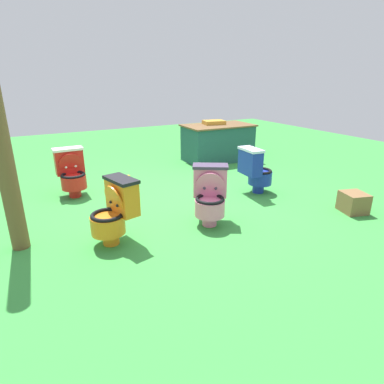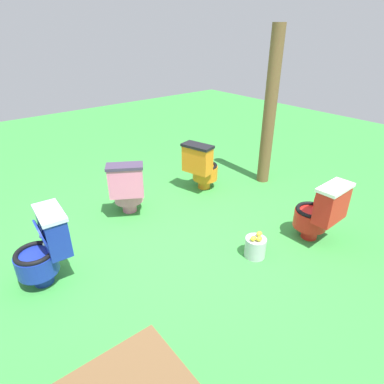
{
  "view_description": "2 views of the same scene",
  "coord_description": "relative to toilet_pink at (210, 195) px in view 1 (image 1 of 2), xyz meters",
  "views": [
    {
      "loc": [
        -2.02,
        -4.19,
        1.77
      ],
      "look_at": [
        -0.1,
        -0.64,
        0.31
      ],
      "focal_mm": 30.43,
      "sensor_mm": 36.0,
      "label": 1
    },
    {
      "loc": [
        1.65,
        2.33,
        2.19
      ],
      "look_at": [
        -0.53,
        -0.32,
        0.41
      ],
      "focal_mm": 30.41,
      "sensor_mm": 36.0,
      "label": 2
    }
  ],
  "objects": [
    {
      "name": "small_crate",
      "position": [
        1.9,
        -0.64,
        -0.24
      ],
      "size": [
        0.38,
        0.4,
        0.27
      ],
      "primitive_type": "cube",
      "rotation": [
        0.0,
        0.0,
        1.28
      ],
      "color": "brown",
      "rests_on": "ground"
    },
    {
      "name": "toilet_pink",
      "position": [
        0.0,
        0.0,
        0.0
      ],
      "size": [
        0.6,
        0.63,
        0.73
      ],
      "rotation": [
        0.0,
        0.0,
        2.59
      ],
      "color": "pink",
      "rests_on": "ground"
    },
    {
      "name": "toilet_orange",
      "position": [
        -1.18,
        0.07,
        0.0
      ],
      "size": [
        0.58,
        0.51,
        0.73
      ],
      "rotation": [
        0.0,
        0.0,
        1.82
      ],
      "color": "orange",
      "rests_on": "ground"
    },
    {
      "name": "toilet_blue",
      "position": [
        1.2,
        0.6,
        0.0
      ],
      "size": [
        0.52,
        0.45,
        0.73
      ],
      "rotation": [
        0.0,
        0.0,
        4.63
      ],
      "color": "#192D9E",
      "rests_on": "ground"
    },
    {
      "name": "lemon_bucket",
      "position": [
        -0.58,
        1.61,
        -0.26
      ],
      "size": [
        0.22,
        0.22,
        0.28
      ],
      "color": "#B7B7BF",
      "rests_on": "ground"
    },
    {
      "name": "vendor_table",
      "position": [
        1.82,
        2.66,
        0.02
      ],
      "size": [
        1.48,
        0.89,
        0.85
      ],
      "rotation": [
        0.0,
        0.0,
        -0.02
      ],
      "color": "#23514C",
      "rests_on": "ground"
    },
    {
      "name": "wooden_post",
      "position": [
        -2.13,
        0.44,
        0.74
      ],
      "size": [
        0.18,
        0.18,
        2.22
      ],
      "primitive_type": "cylinder",
      "color": "brown",
      "rests_on": "ground"
    },
    {
      "name": "ground",
      "position": [
        0.03,
        0.99,
        -0.37
      ],
      "size": [
        14.0,
        14.0,
        0.0
      ],
      "primitive_type": "plane",
      "color": "green"
    },
    {
      "name": "toilet_red",
      "position": [
        -1.33,
        1.86,
        0.0
      ],
      "size": [
        0.44,
        0.5,
        0.73
      ],
      "rotation": [
        0.0,
        0.0,
        3.16
      ],
      "color": "red",
      "rests_on": "ground"
    }
  ]
}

